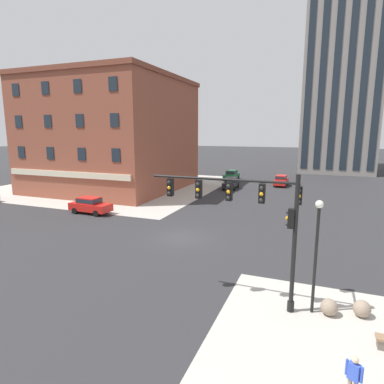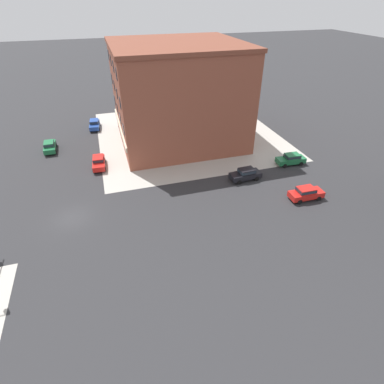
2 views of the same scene
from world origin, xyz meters
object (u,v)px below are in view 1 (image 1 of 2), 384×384
Objects in this scene: street_lamp_corner_near at (317,244)px; car_main_southbound_far at (232,175)px; car_cross_eastbound at (90,205)px; bollard_sphere_curb_b at (362,309)px; car_parked_curb at (281,180)px; bollard_sphere_curb_a at (329,307)px; traffic_signal_main at (256,213)px; pedestrian_at_curb at (354,376)px; car_cross_westbound at (231,183)px.

street_lamp_corner_near reaches higher than car_main_southbound_far.
car_main_southbound_far is at bearing 74.98° from car_cross_eastbound.
car_parked_curb reaches higher than bollard_sphere_curb_b.
car_parked_curb is (-6.20, 36.53, 0.53)m from bollard_sphere_curb_a.
car_main_southbound_far is at bearing 110.60° from bollard_sphere_curb_a.
traffic_signal_main reaches higher than street_lamp_corner_near.
traffic_signal_main is 4.65× the size of pedestrian_at_curb.
car_cross_eastbound reaches higher than bollard_sphere_curb_a.
car_parked_curb is (-7.59, 36.13, 0.53)m from bollard_sphere_curb_b.
traffic_signal_main is 41.78m from car_main_southbound_far.
car_main_southbound_far is at bearing 106.04° from traffic_signal_main.
car_parked_curb is (-2.72, 36.69, -3.66)m from traffic_signal_main.
car_cross_westbound is 8.49m from car_parked_curb.
pedestrian_at_curb is at bearing -50.32° from traffic_signal_main.
car_cross_eastbound is at bearing -116.35° from car_cross_westbound.
traffic_signal_main reaches higher than car_parked_curb.
traffic_signal_main is 1.63× the size of car_parked_curb.
car_parked_curb is at bearing 94.25° from traffic_signal_main.
street_lamp_corner_near reaches higher than bollard_sphere_curb_b.
traffic_signal_main reaches higher than bollard_sphere_curb_b.
car_cross_westbound is 1.01× the size of car_parked_curb.
car_cross_westbound is (-13.39, 36.25, 0.04)m from pedestrian_at_curb.
car_main_southbound_far is at bearing 109.10° from pedestrian_at_curb.
car_cross_eastbound is (-21.83, 11.59, -2.45)m from street_lamp_corner_near.
traffic_signal_main reaches higher than bollard_sphere_curb_a.
traffic_signal_main is 7.33m from pedestrian_at_curb.
traffic_signal_main is at bearing -177.50° from street_lamp_corner_near.
street_lamp_corner_near is at bearing -81.50° from car_parked_curb.
car_main_southbound_far is at bearing 109.65° from street_lamp_corner_near.
car_cross_eastbound is (-22.57, 11.55, 0.53)m from bollard_sphere_curb_a.
street_lamp_corner_near is 24.84m from car_cross_eastbound.
bollard_sphere_curb_a is 0.50× the size of pedestrian_at_curb.
street_lamp_corner_near reaches higher than car_cross_westbound.
car_main_southbound_far is 1.00× the size of car_cross_eastbound.
pedestrian_at_curb is 5.73m from street_lamp_corner_near.
traffic_signal_main is 6.45m from bollard_sphere_curb_b.
bollard_sphere_curb_a is at bearing -27.10° from car_cross_eastbound.
car_parked_curb is at bearing 38.73° from car_cross_westbound.
car_cross_westbound is (-12.09, 31.26, -2.45)m from street_lamp_corner_near.
traffic_signal_main is 5.45m from bollard_sphere_curb_a.
street_lamp_corner_near is 1.21× the size of car_parked_curb.
bollard_sphere_curb_b is at bearing -24.95° from car_cross_eastbound.
car_cross_westbound is (-14.21, 30.82, 0.53)m from bollard_sphere_curb_b.
bollard_sphere_curb_a is 0.17× the size of car_cross_westbound.
bollard_sphere_curb_b is 0.17× the size of car_cross_westbound.
bollard_sphere_curb_b is at bearing -65.25° from car_cross_westbound.
bollard_sphere_curb_b is at bearing 16.25° from bollard_sphere_curb_a.
pedestrian_at_curb is at bearing -70.90° from car_main_southbound_far.
traffic_signal_main reaches higher than car_main_southbound_far.
car_parked_curb is (16.37, 24.99, 0.00)m from car_cross_eastbound.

